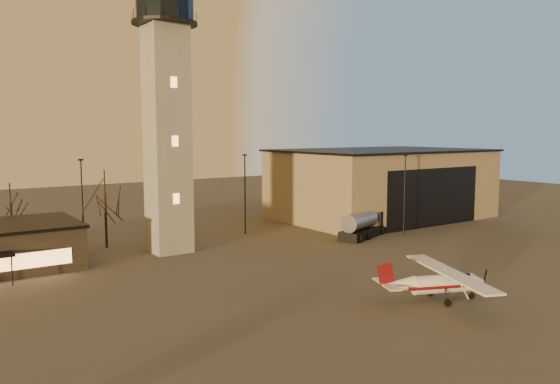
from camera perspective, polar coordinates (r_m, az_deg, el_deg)
name	(u,v)px	position (r m, az deg, el deg)	size (l,w,h in m)	color
ground	(360,336)	(36.39, 8.31, -14.68)	(220.00, 220.00, 0.00)	#474441
control_tower	(166,100)	(59.56, -11.79, 9.42)	(6.80, 6.80, 32.60)	gray
hangar	(381,183)	(83.81, 10.53, 0.89)	(30.60, 20.60, 10.30)	#967F62
light_poles	(169,201)	(61.07, -11.49, -0.91)	(58.50, 12.25, 10.14)	black
tree_row	(14,198)	(64.98, -26.00, -0.53)	(37.20, 9.20, 8.80)	black
cessna_front	(445,287)	(44.46, 16.84, -9.44)	(9.57, 11.56, 3.28)	white
fuel_truck	(364,227)	(68.24, 8.74, -3.59)	(9.12, 5.45, 3.26)	black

